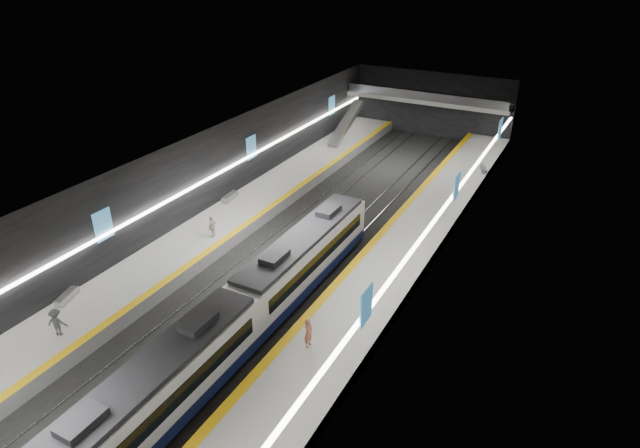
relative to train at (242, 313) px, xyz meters
The scene contains 24 objects.
ground 9.83m from the train, 105.12° to the left, with size 70.00×70.00×0.00m, color black.
ceiling 11.20m from the train, 105.12° to the left, with size 20.00×70.00×0.04m, color beige.
wall_left 15.65m from the train, 143.50° to the left, with size 0.04×70.00×8.00m, color black.
wall_right 12.04m from the train, 50.96° to the left, with size 0.04×70.00×8.00m, color black.
wall_back 44.36m from the train, 93.23° to the left, with size 20.00×0.04×8.00m, color black.
platform_left 13.73m from the train, 137.23° to the left, with size 5.00×70.00×1.00m, color slate.
tile_surface_left 13.67m from the train, 137.23° to the left, with size 5.00×70.00×0.02m, color #ABAAA6.
tactile_strip_left 12.16m from the train, 130.14° to the left, with size 0.60×70.00×0.02m, color #EBB00C.
platform_right 10.65m from the train, 61.61° to the left, with size 5.00×70.00×1.00m, color slate.
tile_surface_right 10.58m from the train, 61.61° to the left, with size 5.00×70.00×0.02m, color #ABAAA6.
tactile_strip_right 9.74m from the train, 73.16° to the left, with size 0.60×70.00×0.02m, color #EBB00C.
rails 9.82m from the train, 105.12° to the left, with size 6.52×70.00×0.12m.
train is the anchor object (origin of this frame).
ad_posters 10.80m from the train, 103.71° to the left, with size 19.94×53.50×2.20m.
cove_light_left 15.47m from the train, 143.06° to the left, with size 0.25×68.60×0.12m, color white.
cove_light_right 11.89m from the train, 51.72° to the left, with size 0.25×68.60×0.12m, color white.
mezzanine_bridge 42.35m from the train, 93.39° to the left, with size 20.00×3.00×1.50m.
escalator 36.65m from the train, 105.84° to the left, with size 1.20×8.00×0.60m, color #99999E.
bench_left_near 12.39m from the train, 166.23° to the right, with size 0.54×1.94×0.47m, color #99999E.
bench_left_far 18.93m from the train, 128.95° to the left, with size 0.57×2.04×0.50m, color #99999E.
bench_right_far 33.31m from the train, 77.86° to the left, with size 0.47×1.68×0.41m, color #99999E.
passenger_right_a 4.28m from the train, ahead, with size 0.68×0.44×1.86m, color #BB6545.
passenger_left_a 12.16m from the train, 136.59° to the left, with size 1.09×0.45×1.86m, color beige.
passenger_left_b 10.94m from the train, 149.26° to the right, with size 1.18×0.68×1.82m, color #3C3D44.
Camera 1 is at (18.71, -29.79, 21.77)m, focal length 30.00 mm.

